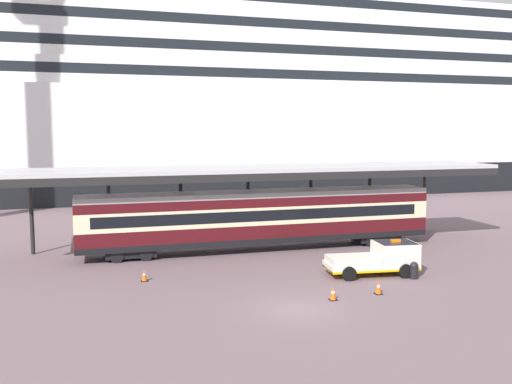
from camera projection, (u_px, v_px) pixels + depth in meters
name	position (u px, v px, depth m)	size (l,w,h in m)	color
ground_plane	(299.00, 309.00, 26.08)	(400.00, 400.00, 0.00)	#6F595F
cruise_ship	(76.00, 102.00, 72.18)	(164.80, 27.20, 35.81)	black
platform_canopy	(258.00, 171.00, 38.77)	(34.96, 5.89, 5.76)	#BDBDBD
train_carriage	(260.00, 217.00, 38.66)	(24.49, 2.81, 4.11)	black
service_truck	(380.00, 258.00, 32.16)	(5.40, 2.72, 2.02)	silver
traffic_cone_near	(379.00, 287.00, 28.37)	(0.36, 0.36, 0.72)	black
traffic_cone_mid	(144.00, 275.00, 30.80)	(0.36, 0.36, 0.67)	black
traffic_cone_far	(333.00, 293.00, 27.37)	(0.36, 0.36, 0.69)	black
quay_bollard	(414.00, 270.00, 31.31)	(0.48, 0.48, 0.96)	black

